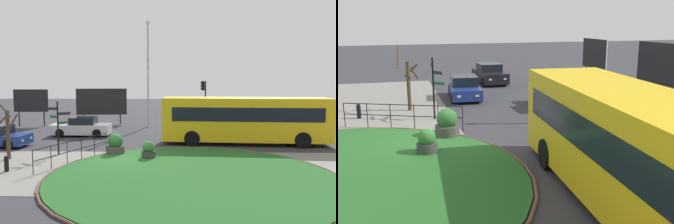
% 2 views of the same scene
% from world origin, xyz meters
% --- Properties ---
extents(ground, '(120.00, 120.00, 0.00)m').
position_xyz_m(ground, '(0.00, 0.00, 0.00)').
color(ground, '#333338').
extents(sidewalk_paving, '(32.00, 7.80, 0.02)m').
position_xyz_m(sidewalk_paving, '(0.00, -2.10, 0.01)').
color(sidewalk_paving, gray).
rests_on(sidewalk_paving, ground).
extents(signpost_directional, '(1.19, 0.54, 3.03)m').
position_xyz_m(signpost_directional, '(-3.57, 0.95, 1.76)').
color(signpost_directional, black).
rests_on(signpost_directional, ground).
extents(bollard_foreground, '(0.21, 0.21, 0.76)m').
position_xyz_m(bollard_foreground, '(-4.75, -2.65, 0.39)').
color(bollard_foreground, black).
rests_on(bollard_foreground, ground).
extents(railing_grass_edge, '(2.24, 5.04, 1.12)m').
position_xyz_m(railing_grass_edge, '(-2.20, -0.66, 0.72)').
color(railing_grass_edge, black).
rests_on(railing_grass_edge, ground).
extents(bus_yellow, '(10.81, 3.22, 3.05)m').
position_xyz_m(bus_yellow, '(7.49, 4.70, 1.65)').
color(bus_yellow, yellow).
rests_on(bus_yellow, ground).
extents(car_near_lane, '(4.41, 1.90, 1.43)m').
position_xyz_m(car_near_lane, '(-4.14, 7.62, 0.65)').
color(car_near_lane, silver).
rests_on(car_near_lane, ground).
extents(car_far_lane, '(4.19, 1.97, 1.48)m').
position_xyz_m(car_far_lane, '(-13.58, 6.13, 0.68)').
color(car_far_lane, black).
rests_on(car_far_lane, ground).
extents(car_trailing, '(4.07, 2.03, 1.38)m').
position_xyz_m(car_trailing, '(-8.35, 3.25, 0.64)').
color(car_trailing, navy).
rests_on(car_trailing, ground).
extents(billboard_left, '(3.14, 0.26, 3.37)m').
position_xyz_m(billboard_left, '(-10.29, 13.06, 2.26)').
color(billboard_left, black).
rests_on(billboard_left, ground).
extents(billboard_right, '(4.70, 0.69, 3.42)m').
position_xyz_m(billboard_right, '(-4.10, 14.36, 2.14)').
color(billboard_right, black).
rests_on(billboard_right, ground).
extents(planter_near_signpost, '(0.76, 0.76, 0.97)m').
position_xyz_m(planter_near_signpost, '(1.54, 0.07, 0.44)').
color(planter_near_signpost, '#383838').
rests_on(planter_near_signpost, ground).
extents(planter_kerbside, '(1.01, 1.01, 1.22)m').
position_xyz_m(planter_kerbside, '(-0.41, 1.08, 0.55)').
color(planter_kerbside, '#47423D').
rests_on(planter_kerbside, ground).
extents(street_tree_bare, '(1.09, 1.10, 3.39)m').
position_xyz_m(street_tree_bare, '(-5.89, -0.17, 1.53)').
color(street_tree_bare, '#423323').
rests_on(street_tree_bare, ground).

